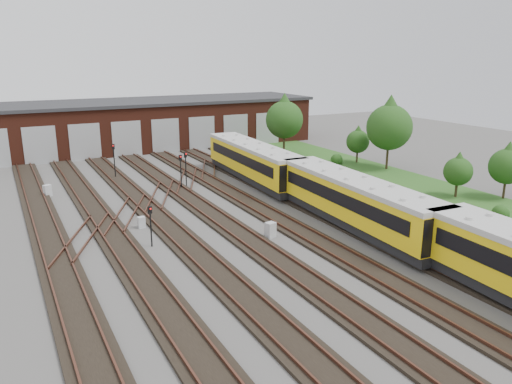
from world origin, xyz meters
name	(u,v)px	position (x,y,z in m)	size (l,w,h in m)	color
ground	(278,239)	(0.00, 0.00, 0.00)	(120.00, 120.00, 0.00)	#4A4844
track_network	(272,235)	(-0.17, 0.59, 0.11)	(30.40, 70.00, 0.33)	black
maintenance_shed	(130,124)	(-0.01, 39.97, 3.20)	(51.00, 12.50, 6.35)	#4D1E13
grass_verge	(388,178)	(19.00, 10.00, 0.03)	(8.00, 55.00, 0.05)	#1D4818
metro_train	(355,201)	(6.00, -0.69, 2.09)	(3.79, 48.79, 3.44)	black
signal_mast_0	(151,221)	(-8.10, 2.70, 1.80)	(0.28, 0.26, 2.78)	black
signal_mast_1	(181,167)	(-1.40, 15.78, 2.11)	(0.27, 0.25, 3.29)	black
signal_mast_2	(114,157)	(-5.98, 23.00, 2.28)	(0.31, 0.29, 3.58)	black
signal_mast_3	(186,165)	(-0.58, 16.65, 2.12)	(0.30, 0.29, 3.33)	black
relay_cabinet_0	(142,222)	(-7.71, 6.66, 0.43)	(0.51, 0.43, 0.85)	#B8BABD
relay_cabinet_1	(48,191)	(-12.89, 19.03, 0.52)	(0.62, 0.52, 1.04)	#B8BABD
relay_cabinet_2	(270,230)	(-0.29, 0.54, 0.54)	(0.65, 0.54, 1.09)	#B8BABD
relay_cabinet_3	(306,185)	(8.98, 10.22, 0.45)	(0.54, 0.45, 0.90)	#B8BABD
relay_cabinet_4	(271,169)	(9.22, 17.37, 0.53)	(0.64, 0.53, 1.07)	#B8BABD
tree_0	(284,115)	(16.00, 26.02, 4.99)	(4.69, 4.69, 7.77)	#312616
tree_1	(358,139)	(20.93, 17.52, 2.86)	(2.68, 2.68, 4.45)	#312616
tree_2	(390,122)	(21.65, 13.23, 5.28)	(4.96, 4.96, 8.21)	#312616
tree_3	(458,168)	(19.34, 1.70, 2.67)	(2.51, 2.51, 4.15)	#312616
tree_4	(508,162)	(22.66, -0.62, 3.31)	(3.11, 3.11, 5.15)	#312616
bush_0	(501,211)	(17.46, -4.23, 0.66)	(1.32, 1.32, 1.32)	#194012
bush_1	(337,158)	(18.41, 18.07, 0.70)	(1.40, 1.40, 1.40)	#194012
bush_2	(280,137)	(20.68, 35.00, 0.55)	(1.10, 1.10, 1.10)	#194012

